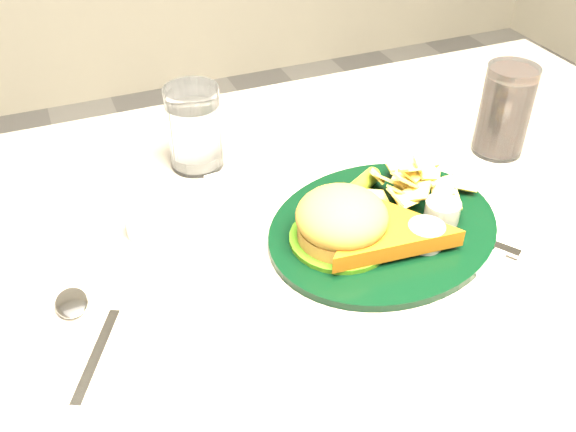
% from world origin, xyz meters
% --- Properties ---
extents(dinner_plate, '(0.34, 0.32, 0.06)m').
position_xyz_m(dinner_plate, '(0.08, 0.00, 0.78)').
color(dinner_plate, black).
rests_on(dinner_plate, table).
extents(water_glass, '(0.09, 0.09, 0.11)m').
position_xyz_m(water_glass, '(-0.08, 0.22, 0.80)').
color(water_glass, white).
rests_on(water_glass, table).
extents(cola_glass, '(0.08, 0.08, 0.12)m').
position_xyz_m(cola_glass, '(0.31, 0.10, 0.81)').
color(cola_glass, black).
rests_on(cola_glass, table).
extents(fork_napkin, '(0.20, 0.21, 0.01)m').
position_xyz_m(fork_napkin, '(0.16, -0.03, 0.76)').
color(fork_napkin, white).
rests_on(fork_napkin, table).
extents(spoon, '(0.11, 0.15, 0.01)m').
position_xyz_m(spoon, '(-0.25, -0.06, 0.76)').
color(spoon, silver).
rests_on(spoon, table).
extents(ramekin, '(0.05, 0.05, 0.03)m').
position_xyz_m(ramekin, '(-0.17, 0.10, 0.76)').
color(ramekin, silver).
rests_on(ramekin, table).
extents(wrapped_straw, '(0.22, 0.09, 0.01)m').
position_xyz_m(wrapped_straw, '(0.03, 0.18, 0.75)').
color(wrapped_straw, white).
rests_on(wrapped_straw, table).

